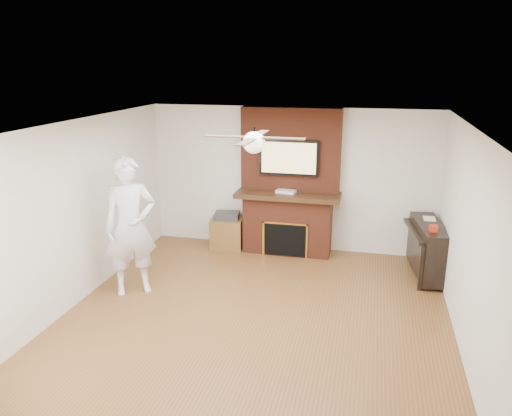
% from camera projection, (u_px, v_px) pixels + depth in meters
% --- Properties ---
extents(room_shell, '(5.36, 5.86, 2.86)m').
position_uv_depth(room_shell, '(254.00, 229.00, 6.16)').
color(room_shell, brown).
rests_on(room_shell, ground).
extents(fireplace, '(1.78, 0.64, 2.50)m').
position_uv_depth(fireplace, '(289.00, 196.00, 8.60)').
color(fireplace, maroon).
rests_on(fireplace, ground).
extents(tv, '(1.00, 0.08, 0.60)m').
position_uv_depth(tv, '(289.00, 158.00, 8.37)').
color(tv, black).
rests_on(tv, fireplace).
extents(ceiling_fan, '(1.21, 1.21, 0.31)m').
position_uv_depth(ceiling_fan, '(254.00, 142.00, 5.85)').
color(ceiling_fan, black).
rests_on(ceiling_fan, room_shell).
extents(person, '(0.88, 0.81, 1.99)m').
position_uv_depth(person, '(131.00, 227.00, 7.03)').
color(person, silver).
rests_on(person, ground).
extents(side_table, '(0.63, 0.63, 0.64)m').
position_uv_depth(side_table, '(227.00, 231.00, 8.98)').
color(side_table, brown).
rests_on(side_table, ground).
extents(piano, '(0.64, 1.33, 0.93)m').
position_uv_depth(piano, '(428.00, 248.00, 7.74)').
color(piano, black).
rests_on(piano, ground).
extents(cable_box, '(0.35, 0.24, 0.05)m').
position_uv_depth(cable_box, '(286.00, 192.00, 8.49)').
color(cable_box, silver).
rests_on(cable_box, fireplace).
extents(candle_orange, '(0.07, 0.07, 0.11)m').
position_uv_depth(candle_orange, '(280.00, 250.00, 8.75)').
color(candle_orange, orange).
rests_on(candle_orange, ground).
extents(candle_green, '(0.07, 0.07, 0.08)m').
position_uv_depth(candle_green, '(284.00, 252.00, 8.71)').
color(candle_green, '#30762F').
rests_on(candle_green, ground).
extents(candle_cream, '(0.08, 0.08, 0.10)m').
position_uv_depth(candle_cream, '(297.00, 254.00, 8.59)').
color(candle_cream, '#C4B29C').
rests_on(candle_cream, ground).
extents(candle_blue, '(0.05, 0.05, 0.08)m').
position_uv_depth(candle_blue, '(294.00, 254.00, 8.61)').
color(candle_blue, navy).
rests_on(candle_blue, ground).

